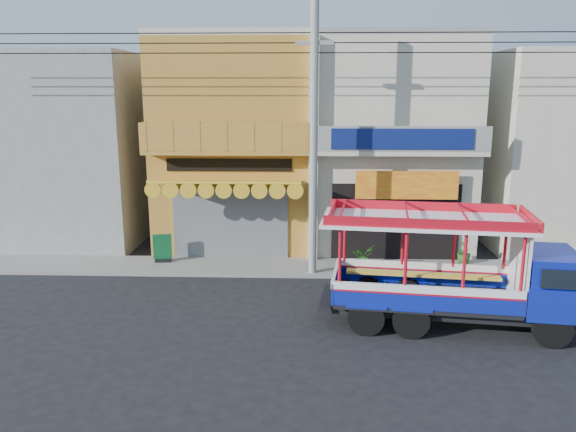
{
  "coord_description": "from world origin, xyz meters",
  "views": [
    {
      "loc": [
        -1.18,
        -14.89,
        6.17
      ],
      "look_at": [
        -1.8,
        2.5,
        2.25
      ],
      "focal_mm": 35.0,
      "sensor_mm": 36.0,
      "label": 1
    }
  ],
  "objects_px": {
    "songthaew_truck": "(473,273)",
    "green_sign": "(163,250)",
    "potted_plant_a": "(362,257)",
    "potted_plant_c": "(464,252)",
    "utility_pole": "(318,126)"
  },
  "relations": [
    {
      "from": "songthaew_truck",
      "to": "potted_plant_a",
      "type": "xyz_separation_m",
      "value": [
        -2.43,
        4.6,
        -0.98
      ]
    },
    {
      "from": "songthaew_truck",
      "to": "potted_plant_c",
      "type": "height_order",
      "value": "songthaew_truck"
    },
    {
      "from": "songthaew_truck",
      "to": "green_sign",
      "type": "relative_size",
      "value": 6.93
    },
    {
      "from": "green_sign",
      "to": "potted_plant_c",
      "type": "height_order",
      "value": "green_sign"
    },
    {
      "from": "potted_plant_c",
      "to": "potted_plant_a",
      "type": "bearing_deg",
      "value": -50.52
    },
    {
      "from": "songthaew_truck",
      "to": "green_sign",
      "type": "height_order",
      "value": "songthaew_truck"
    },
    {
      "from": "green_sign",
      "to": "potted_plant_a",
      "type": "bearing_deg",
      "value": -4.43
    },
    {
      "from": "songthaew_truck",
      "to": "potted_plant_a",
      "type": "relative_size",
      "value": 8.29
    },
    {
      "from": "potted_plant_a",
      "to": "potted_plant_c",
      "type": "distance_m",
      "value": 3.75
    },
    {
      "from": "potted_plant_a",
      "to": "potted_plant_c",
      "type": "xyz_separation_m",
      "value": [
        3.68,
        0.73,
        0.01
      ]
    },
    {
      "from": "utility_pole",
      "to": "potted_plant_c",
      "type": "xyz_separation_m",
      "value": [
        5.25,
        1.21,
        -4.48
      ]
    },
    {
      "from": "songthaew_truck",
      "to": "potted_plant_a",
      "type": "distance_m",
      "value": 5.29
    },
    {
      "from": "potted_plant_a",
      "to": "utility_pole",
      "type": "bearing_deg",
      "value": 156.12
    },
    {
      "from": "potted_plant_c",
      "to": "green_sign",
      "type": "bearing_deg",
      "value": -60.78
    },
    {
      "from": "potted_plant_a",
      "to": "potted_plant_c",
      "type": "height_order",
      "value": "potted_plant_c"
    }
  ]
}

